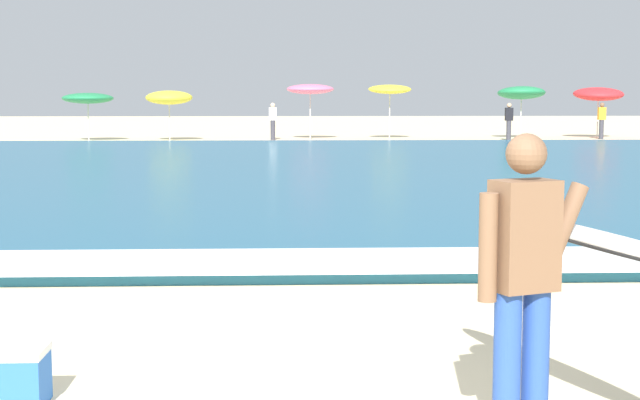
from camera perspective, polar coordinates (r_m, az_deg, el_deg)
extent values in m
cube|color=#1E6084|center=(23.67, -2.63, 1.80)|extent=(120.00, 28.00, 0.14)
cube|color=white|center=(10.35, -3.03, -3.65)|extent=(120.00, 1.60, 0.01)
cylinder|color=#284CA3|center=(5.36, 11.09, -10.01)|extent=(0.15, 0.15, 0.88)
cylinder|color=#284CA3|center=(5.46, 12.73, -9.72)|extent=(0.15, 0.15, 0.88)
cube|color=brown|center=(5.25, 12.10, -2.09)|extent=(0.40, 0.33, 0.60)
sphere|color=brown|center=(5.21, 12.21, 2.71)|extent=(0.22, 0.22, 0.22)
cylinder|color=brown|center=(5.13, 10.00, -2.80)|extent=(0.10, 0.10, 0.58)
cylinder|color=brown|center=(5.43, 14.30, -1.66)|extent=(0.33, 0.21, 0.51)
ellipsoid|color=white|center=(5.56, 16.21, -2.26)|extent=(1.03, 2.16, 0.17)
ellipsoid|color=black|center=(5.56, 16.20, -2.44)|extent=(1.09, 2.25, 0.13)
cylinder|color=beige|center=(40.98, -13.66, 4.63)|extent=(0.05, 0.05, 1.71)
ellipsoid|color=#23844C|center=(40.97, -13.69, 5.92)|extent=(2.11, 2.11, 0.47)
cylinder|color=beige|center=(40.47, -8.97, 4.72)|extent=(0.05, 0.05, 1.71)
ellipsoid|color=yellow|center=(40.45, -9.00, 6.06)|extent=(1.94, 1.96, 0.64)
cylinder|color=beige|center=(41.38, -0.59, 5.09)|extent=(0.05, 0.05, 2.10)
ellipsoid|color=pink|center=(41.37, -0.59, 6.64)|extent=(2.04, 2.04, 0.45)
cylinder|color=beige|center=(41.80, 4.17, 5.09)|extent=(0.05, 0.05, 2.10)
ellipsoid|color=yellow|center=(41.79, 4.19, 6.61)|extent=(1.87, 1.89, 0.52)
cylinder|color=beige|center=(43.03, 11.90, 4.89)|extent=(0.05, 0.05, 1.92)
ellipsoid|color=#23844C|center=(43.02, 11.93, 6.28)|extent=(2.08, 2.11, 0.69)
cylinder|color=beige|center=(44.40, 16.24, 4.78)|extent=(0.05, 0.05, 1.86)
ellipsoid|color=red|center=(44.39, 16.28, 6.09)|extent=(2.20, 2.24, 0.74)
cylinder|color=#383842|center=(43.35, 16.44, 4.06)|extent=(0.20, 0.20, 0.84)
cube|color=orange|center=(43.33, 16.47, 4.97)|extent=(0.32, 0.20, 0.54)
sphere|color=brown|center=(43.33, 16.48, 5.46)|extent=(0.20, 0.20, 0.20)
cylinder|color=#383842|center=(40.86, -2.83, 4.19)|extent=(0.20, 0.20, 0.84)
cube|color=white|center=(40.84, -2.84, 5.16)|extent=(0.32, 0.20, 0.54)
sphere|color=beige|center=(40.83, -2.84, 5.68)|extent=(0.20, 0.20, 0.20)
cylinder|color=#383842|center=(40.92, 11.20, 4.08)|extent=(0.20, 0.20, 0.84)
cube|color=black|center=(40.90, 11.22, 5.05)|extent=(0.32, 0.20, 0.54)
sphere|color=tan|center=(40.89, 11.23, 5.56)|extent=(0.20, 0.20, 0.20)
cube|color=blue|center=(6.36, -18.18, -10.20)|extent=(0.48, 0.34, 0.32)
cube|color=white|center=(6.31, -18.24, -8.59)|extent=(0.49, 0.35, 0.05)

